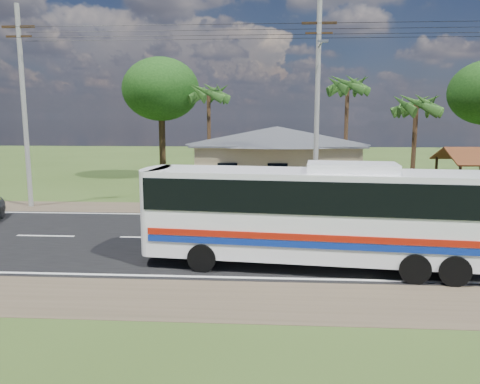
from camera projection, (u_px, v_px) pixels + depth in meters
The scene contains 10 objects.
ground at pixel (256, 240), 19.37m from camera, with size 120.00×120.00×0.00m, color #304719.
road at pixel (256, 240), 19.37m from camera, with size 120.00×16.00×0.03m.
house at pixel (277, 152), 31.69m from camera, with size 12.40×10.00×5.00m.
utility_poles at pixel (311, 103), 24.67m from camera, with size 32.80×2.22×11.00m.
palm_near at pixel (416, 106), 28.71m from camera, with size 2.80×2.80×6.70m.
palm_mid at pixel (348, 86), 33.12m from camera, with size 2.80×2.80×8.20m.
palm_far at pixel (209, 94), 34.31m from camera, with size 2.80×2.80×7.70m.
tree_behind_house at pixel (161, 90), 36.46m from camera, with size 6.00×6.00×9.61m.
coach_bus at pixel (321, 208), 15.53m from camera, with size 11.68×3.62×3.57m.
motorcycle at pixel (467, 202), 24.93m from camera, with size 0.69×1.97×1.03m, color black.
Camera 1 is at (0.51, -18.81, 5.06)m, focal length 35.00 mm.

